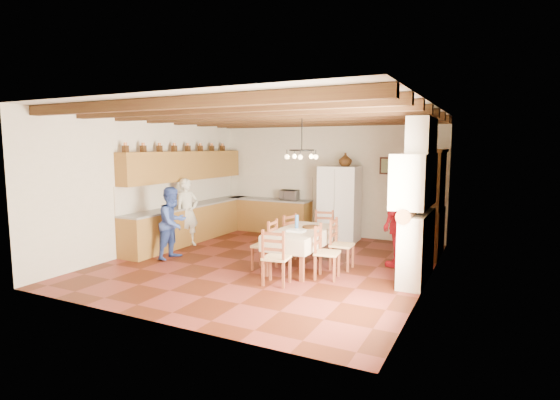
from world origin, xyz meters
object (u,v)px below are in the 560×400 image
object	(u,v)px
chair_right_near	(327,252)
dining_table	(301,234)
chair_end_far	(323,233)
person_woman_red	(399,225)
chair_left_far	(283,237)
person_woman_blue	(173,223)
chair_end_near	(277,257)
refrigerator	(339,204)
person_man	(187,212)
chair_right_far	(342,244)
hutch	(430,203)
chair_left_near	(264,244)
microwave	(289,195)

from	to	relation	value
chair_right_near	dining_table	bearing A→B (deg)	53.32
chair_right_near	chair_end_far	world-z (taller)	same
dining_table	person_woman_red	distance (m)	1.90
chair_left_far	person_woman_blue	size ratio (longest dim) A/B	0.64
dining_table	chair_right_near	bearing A→B (deg)	-29.94
chair_right_near	chair_end_near	xyz separation A→B (m)	(-0.65, -0.70, 0.00)
dining_table	chair_end_far	xyz separation A→B (m)	(0.01, 1.12, -0.19)
person_woman_red	refrigerator	bearing A→B (deg)	-112.68
chair_left_far	person_man	distance (m)	2.57
person_woman_blue	person_woman_red	bearing A→B (deg)	-70.01
chair_end_near	chair_right_far	bearing A→B (deg)	-122.69
chair_end_near	person_woman_red	world-z (taller)	person_woman_red
hutch	person_woman_red	xyz separation A→B (m)	(-0.40, -1.15, -0.31)
refrigerator	dining_table	bearing A→B (deg)	-88.65
chair_right_near	person_man	size ratio (longest dim) A/B	0.60
chair_right_far	person_man	size ratio (longest dim) A/B	0.60
chair_left_near	chair_end_far	size ratio (longest dim) A/B	1.00
hutch	chair_end_far	xyz separation A→B (m)	(-2.03, -1.00, -0.65)
chair_left_far	person_woman_red	world-z (taller)	person_woman_red
chair_end_near	chair_right_near	bearing A→B (deg)	-139.58
chair_end_near	chair_end_far	size ratio (longest dim) A/B	1.00
refrigerator	person_man	bearing A→B (deg)	-146.47
chair_right_near	hutch	bearing A→B (deg)	-35.34
chair_left_far	chair_end_far	world-z (taller)	same
hutch	microwave	world-z (taller)	hutch
dining_table	chair_end_near	size ratio (longest dim) A/B	1.79
chair_end_far	person_man	size ratio (longest dim) A/B	0.60
refrigerator	chair_left_near	bearing A→B (deg)	-100.08
person_woman_blue	person_man	bearing A→B (deg)	25.00
chair_right_near	chair_end_near	size ratio (longest dim) A/B	1.00
chair_end_near	microwave	bearing A→B (deg)	-74.36
person_woman_red	chair_end_far	bearing A→B (deg)	-74.36
chair_end_near	person_woman_blue	world-z (taller)	person_woman_blue
chair_left_near	person_woman_blue	bearing A→B (deg)	-89.72
chair_right_far	chair_right_near	bearing A→B (deg)	174.96
refrigerator	chair_right_far	xyz separation A→B (m)	(0.87, -2.37, -0.44)
person_woman_blue	dining_table	bearing A→B (deg)	-78.19
chair_left_far	person_man	world-z (taller)	person_man
dining_table	person_woman_blue	distance (m)	2.73
chair_right_far	chair_end_far	distance (m)	1.06
chair_left_far	chair_left_near	bearing A→B (deg)	14.35
chair_right_near	chair_left_far	bearing A→B (deg)	50.38
chair_left_far	microwave	distance (m)	2.80
microwave	person_woman_red	bearing A→B (deg)	-36.58
chair_right_far	person_man	distance (m)	3.87
chair_left_far	chair_end_near	xyz separation A→B (m)	(0.62, -1.52, 0.00)
person_woman_red	dining_table	bearing A→B (deg)	-38.32
hutch	person_woman_blue	xyz separation A→B (m)	(-4.72, -2.62, -0.38)
refrigerator	dining_table	size ratio (longest dim) A/B	1.07
person_woman_blue	person_woman_red	size ratio (longest dim) A/B	0.92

